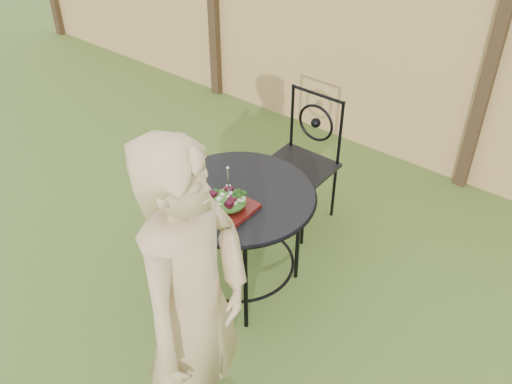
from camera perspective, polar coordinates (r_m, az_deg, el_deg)
ground at (r=3.99m, az=-10.08°, el=-6.73°), size 60.00×60.00×0.00m
fence at (r=4.94m, az=7.93°, el=15.64°), size 8.00×0.12×1.90m
patio_table at (r=3.39m, az=-1.77°, el=-2.03°), size 0.92×0.92×0.72m
patio_chair at (r=4.02m, az=4.61°, el=3.36°), size 0.46×0.46×0.95m
diner at (r=2.47m, az=-6.14°, el=-11.93°), size 0.52×0.69×1.73m
salad_plate at (r=3.18m, az=-2.83°, el=-1.64°), size 0.27×0.27×0.02m
salad at (r=3.15m, az=-2.86°, el=-0.90°), size 0.21×0.21×0.08m
fork at (r=3.07m, az=-2.79°, el=0.94°), size 0.01×0.01×0.18m
drinking_glass at (r=3.42m, az=-6.49°, el=2.43°), size 0.08×0.08×0.14m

